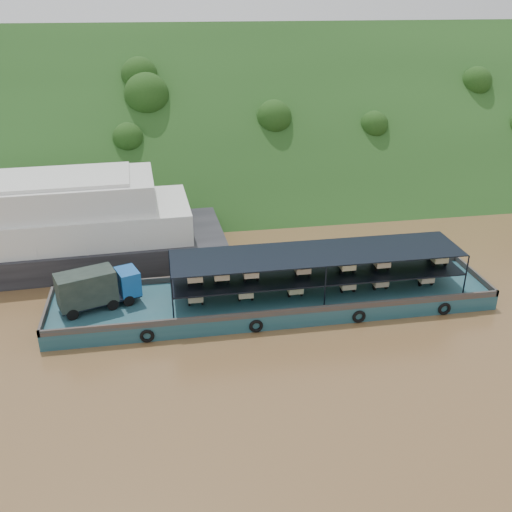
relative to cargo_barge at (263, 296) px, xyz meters
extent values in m
plane|color=brown|center=(1.93, 0.03, -1.08)|extent=(160.00, 160.00, 0.00)
cube|color=#1A3914|center=(1.93, 36.03, -1.08)|extent=(140.00, 39.60, 39.60)
cube|color=#15404A|center=(0.81, 0.00, -0.48)|extent=(35.00, 7.00, 1.20)
cube|color=#592D19|center=(0.81, 3.40, 0.37)|extent=(35.00, 0.20, 0.50)
cube|color=#592D19|center=(0.81, -3.40, 0.37)|extent=(35.00, 0.20, 0.50)
cube|color=#592D19|center=(18.21, 0.00, 0.37)|extent=(0.20, 7.00, 0.50)
cube|color=#592D19|center=(-16.59, 0.00, 0.37)|extent=(0.20, 7.00, 0.50)
torus|color=black|center=(-9.19, -3.55, -0.53)|extent=(1.06, 0.26, 1.06)
torus|color=black|center=(-1.19, -3.55, -0.53)|extent=(1.06, 0.26, 1.06)
torus|color=black|center=(6.81, -3.55, -0.53)|extent=(1.06, 0.26, 1.06)
torus|color=black|center=(13.81, -3.55, -0.53)|extent=(1.06, 0.26, 1.06)
cylinder|color=black|center=(-14.51, -1.38, 0.56)|extent=(0.93, 0.58, 0.88)
cylinder|color=black|center=(-15.12, 0.37, 0.56)|extent=(0.93, 0.58, 0.88)
cylinder|color=black|center=(-11.68, -0.40, 0.56)|extent=(0.93, 0.58, 0.88)
cylinder|color=black|center=(-12.28, 1.35, 0.56)|extent=(0.93, 0.58, 0.88)
cylinder|color=black|center=(-10.51, 0.01, 0.56)|extent=(0.93, 0.58, 0.88)
cylinder|color=black|center=(-11.12, 1.76, 0.56)|extent=(0.93, 0.58, 0.88)
cube|color=black|center=(-12.65, 0.25, 0.69)|extent=(6.30, 3.80, 0.18)
cube|color=#154E96|center=(-10.48, 1.00, 1.70)|extent=(2.11, 2.49, 1.94)
cube|color=black|center=(-9.77, 1.24, 2.06)|extent=(0.63, 1.68, 0.79)
cube|color=black|center=(-13.48, -0.04, 1.97)|extent=(4.69, 3.39, 2.47)
cube|color=black|center=(4.31, 0.00, 1.78)|extent=(23.00, 5.00, 0.12)
cube|color=black|center=(4.31, 0.00, 3.42)|extent=(23.00, 5.00, 0.08)
cylinder|color=black|center=(-7.19, -2.50, 1.77)|extent=(0.12, 0.12, 3.30)
cylinder|color=black|center=(-7.19, 2.50, 1.77)|extent=(0.12, 0.12, 3.30)
cylinder|color=black|center=(4.31, -2.50, 1.77)|extent=(0.12, 0.12, 3.30)
cylinder|color=black|center=(4.31, 2.50, 1.77)|extent=(0.12, 0.12, 3.30)
cylinder|color=black|center=(15.81, -2.50, 1.77)|extent=(0.12, 0.12, 3.30)
cylinder|color=black|center=(15.81, 2.50, 1.77)|extent=(0.12, 0.12, 3.30)
cylinder|color=black|center=(-5.44, 1.05, 0.38)|extent=(0.12, 0.52, 0.52)
cylinder|color=black|center=(-5.94, -0.75, 0.38)|extent=(0.14, 0.52, 0.52)
cylinder|color=black|center=(-4.94, -0.75, 0.38)|extent=(0.14, 0.52, 0.52)
cube|color=tan|center=(-5.44, -0.40, 0.72)|extent=(1.15, 1.50, 0.44)
cube|color=red|center=(-5.44, 0.75, 0.90)|extent=(0.55, 0.80, 0.80)
cube|color=red|center=(-5.44, 0.55, 1.40)|extent=(0.50, 0.10, 0.10)
cylinder|color=black|center=(-1.54, 1.05, 0.38)|extent=(0.12, 0.52, 0.52)
cylinder|color=black|center=(-2.04, -0.75, 0.38)|extent=(0.14, 0.52, 0.52)
cylinder|color=black|center=(-1.04, -0.75, 0.38)|extent=(0.14, 0.52, 0.52)
cube|color=beige|center=(-1.54, -0.40, 0.72)|extent=(1.15, 1.50, 0.44)
cube|color=red|center=(-1.54, 0.75, 0.90)|extent=(0.55, 0.80, 0.80)
cube|color=red|center=(-1.54, 0.55, 1.40)|extent=(0.50, 0.10, 0.10)
cylinder|color=black|center=(2.43, 1.05, 0.38)|extent=(0.12, 0.52, 0.52)
cylinder|color=black|center=(1.93, -0.75, 0.38)|extent=(0.14, 0.52, 0.52)
cylinder|color=black|center=(2.93, -0.75, 0.38)|extent=(0.14, 0.52, 0.52)
cube|color=beige|center=(2.43, -0.40, 0.72)|extent=(1.15, 1.50, 0.44)
cube|color=#B01E0B|center=(2.43, 0.75, 0.90)|extent=(0.55, 0.80, 0.80)
cube|color=#B01E0B|center=(2.43, 0.55, 1.40)|extent=(0.50, 0.10, 0.10)
cylinder|color=black|center=(6.75, 1.05, 0.38)|extent=(0.12, 0.52, 0.52)
cylinder|color=black|center=(6.25, -0.75, 0.38)|extent=(0.14, 0.52, 0.52)
cylinder|color=black|center=(7.25, -0.75, 0.38)|extent=(0.14, 0.52, 0.52)
cube|color=beige|center=(6.75, -0.40, 0.72)|extent=(1.15, 1.50, 0.44)
cube|color=#B4250C|center=(6.75, 0.75, 0.90)|extent=(0.55, 0.80, 0.80)
cube|color=#B4250C|center=(6.75, 0.55, 1.40)|extent=(0.50, 0.10, 0.10)
cylinder|color=black|center=(9.49, 1.05, 0.38)|extent=(0.12, 0.52, 0.52)
cylinder|color=black|center=(8.99, -0.75, 0.38)|extent=(0.14, 0.52, 0.52)
cylinder|color=black|center=(9.99, -0.75, 0.38)|extent=(0.14, 0.52, 0.52)
cube|color=#CAB28F|center=(9.49, -0.40, 0.72)|extent=(1.15, 1.50, 0.44)
cube|color=#B1100B|center=(9.49, 0.75, 0.90)|extent=(0.55, 0.80, 0.80)
cube|color=#B1100B|center=(9.49, 0.55, 1.40)|extent=(0.50, 0.10, 0.10)
cylinder|color=black|center=(13.42, 1.05, 0.38)|extent=(0.12, 0.52, 0.52)
cylinder|color=black|center=(12.92, -0.75, 0.38)|extent=(0.14, 0.52, 0.52)
cylinder|color=black|center=(13.92, -0.75, 0.38)|extent=(0.14, 0.52, 0.52)
cube|color=beige|center=(13.42, -0.40, 0.72)|extent=(1.15, 1.50, 0.44)
cube|color=#A80B0B|center=(13.42, 0.75, 0.90)|extent=(0.55, 0.80, 0.80)
cube|color=#A80B0B|center=(13.42, 0.55, 1.40)|extent=(0.50, 0.10, 0.10)
cylinder|color=black|center=(-5.40, 1.05, 2.10)|extent=(0.12, 0.52, 0.52)
cylinder|color=black|center=(-5.90, -0.75, 2.10)|extent=(0.14, 0.52, 0.52)
cylinder|color=black|center=(-4.90, -0.75, 2.10)|extent=(0.14, 0.52, 0.52)
cube|color=beige|center=(-5.40, -0.40, 2.44)|extent=(1.15, 1.50, 0.44)
cube|color=red|center=(-5.40, 0.75, 2.62)|extent=(0.55, 0.80, 0.80)
cube|color=red|center=(-5.40, 0.55, 3.12)|extent=(0.50, 0.10, 0.10)
cylinder|color=black|center=(-1.11, 1.05, 2.10)|extent=(0.12, 0.52, 0.52)
cylinder|color=black|center=(-1.61, -0.75, 2.10)|extent=(0.14, 0.52, 0.52)
cylinder|color=black|center=(-0.61, -0.75, 2.10)|extent=(0.14, 0.52, 0.52)
cube|color=beige|center=(-1.11, -0.40, 2.44)|extent=(1.15, 1.50, 0.44)
cube|color=navy|center=(-1.11, 0.75, 2.62)|extent=(0.55, 0.80, 0.80)
cube|color=navy|center=(-1.11, 0.55, 3.12)|extent=(0.50, 0.10, 0.10)
cylinder|color=black|center=(2.99, 1.05, 2.10)|extent=(0.12, 0.52, 0.52)
cylinder|color=black|center=(2.49, -0.75, 2.10)|extent=(0.14, 0.52, 0.52)
cylinder|color=black|center=(3.49, -0.75, 2.10)|extent=(0.14, 0.52, 0.52)
cube|color=tan|center=(2.99, -0.40, 2.44)|extent=(1.15, 1.50, 0.44)
cube|color=#B0130B|center=(2.99, 0.75, 2.62)|extent=(0.55, 0.80, 0.80)
cube|color=#B0130B|center=(2.99, 0.55, 3.12)|extent=(0.50, 0.10, 0.10)
cylinder|color=black|center=(6.62, 1.05, 2.10)|extent=(0.12, 0.52, 0.52)
cylinder|color=black|center=(6.12, -0.75, 2.10)|extent=(0.14, 0.52, 0.52)
cylinder|color=black|center=(7.12, -0.75, 2.10)|extent=(0.14, 0.52, 0.52)
cube|color=beige|center=(6.62, -0.40, 2.44)|extent=(1.15, 1.50, 0.44)
cube|color=beige|center=(6.62, 0.75, 2.62)|extent=(0.55, 0.80, 0.80)
cube|color=beige|center=(6.62, 0.55, 3.12)|extent=(0.50, 0.10, 0.10)
cylinder|color=black|center=(9.49, 1.05, 2.10)|extent=(0.12, 0.52, 0.52)
cylinder|color=black|center=(8.99, -0.75, 2.10)|extent=(0.14, 0.52, 0.52)
cylinder|color=black|center=(9.99, -0.75, 2.10)|extent=(0.14, 0.52, 0.52)
cube|color=beige|center=(9.49, -0.40, 2.44)|extent=(1.15, 1.50, 0.44)
cube|color=red|center=(9.49, 0.75, 2.62)|extent=(0.55, 0.80, 0.80)
cube|color=red|center=(9.49, 0.55, 3.12)|extent=(0.50, 0.10, 0.10)
cylinder|color=black|center=(14.37, 1.05, 2.10)|extent=(0.12, 0.52, 0.52)
cylinder|color=black|center=(13.87, -0.75, 2.10)|extent=(0.14, 0.52, 0.52)
cylinder|color=black|center=(14.87, -0.75, 2.10)|extent=(0.14, 0.52, 0.52)
cube|color=beige|center=(14.37, -0.40, 2.44)|extent=(1.15, 1.50, 0.44)
cube|color=beige|center=(14.37, 0.75, 2.62)|extent=(0.55, 0.80, 0.80)
cube|color=beige|center=(14.37, 0.55, 3.12)|extent=(0.50, 0.10, 0.10)
cylinder|color=black|center=(-3.37, 1.05, 2.10)|extent=(0.12, 0.52, 0.52)
cylinder|color=black|center=(-3.87, -0.75, 2.10)|extent=(0.14, 0.52, 0.52)
cylinder|color=black|center=(-2.87, -0.75, 2.10)|extent=(0.14, 0.52, 0.52)
cube|color=beige|center=(-3.37, -0.40, 2.44)|extent=(1.15, 1.50, 0.44)
cube|color=red|center=(-3.37, 0.75, 2.62)|extent=(0.55, 0.80, 0.80)
cube|color=red|center=(-3.37, 0.55, 3.12)|extent=(0.50, 0.10, 0.10)
cube|color=black|center=(-22.50, 11.49, 0.15)|extent=(41.36, 11.88, 2.46)
camera|label=1|loc=(-7.33, -39.24, 22.08)|focal=40.00mm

